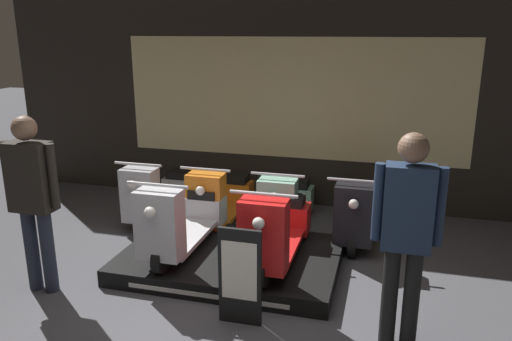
# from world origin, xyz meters

# --- Properties ---
(ground_plane) EXTENTS (30.00, 30.00, 0.00)m
(ground_plane) POSITION_xyz_m (0.00, 0.00, 0.00)
(ground_plane) COLOR #4C4C51
(shop_wall_back) EXTENTS (8.90, 0.09, 3.20)m
(shop_wall_back) POSITION_xyz_m (0.00, 3.32, 1.60)
(shop_wall_back) COLOR #28231E
(shop_wall_back) RESTS_ON ground_plane
(display_platform) EXTENTS (2.30, 1.55, 0.18)m
(display_platform) POSITION_xyz_m (-0.19, 1.05, 0.09)
(display_platform) COLOR black
(display_platform) RESTS_ON ground_plane
(scooter_display_left) EXTENTS (0.63, 1.62, 0.92)m
(scooter_display_left) POSITION_xyz_m (-0.71, 0.96, 0.53)
(scooter_display_left) COLOR black
(scooter_display_left) RESTS_ON display_platform
(scooter_display_right) EXTENTS (0.63, 1.62, 0.92)m
(scooter_display_right) POSITION_xyz_m (0.33, 0.96, 0.53)
(scooter_display_right) COLOR black
(scooter_display_right) RESTS_ON display_platform
(scooter_backrow_0) EXTENTS (0.63, 1.62, 0.92)m
(scooter_backrow_0) POSITION_xyz_m (-1.58, 2.20, 0.34)
(scooter_backrow_0) COLOR black
(scooter_backrow_0) RESTS_ON ground_plane
(scooter_backrow_1) EXTENTS (0.63, 1.62, 0.92)m
(scooter_backrow_1) POSITION_xyz_m (-0.70, 2.20, 0.34)
(scooter_backrow_1) COLOR black
(scooter_backrow_1) RESTS_ON ground_plane
(scooter_backrow_2) EXTENTS (0.63, 1.62, 0.92)m
(scooter_backrow_2) POSITION_xyz_m (0.18, 2.20, 0.34)
(scooter_backrow_2) COLOR black
(scooter_backrow_2) RESTS_ON ground_plane
(scooter_backrow_3) EXTENTS (0.63, 1.62, 0.92)m
(scooter_backrow_3) POSITION_xyz_m (1.06, 2.20, 0.34)
(scooter_backrow_3) COLOR black
(scooter_backrow_3) RESTS_ON ground_plane
(person_left_browsing) EXTENTS (0.57, 0.23, 1.75)m
(person_left_browsing) POSITION_xyz_m (-1.84, 0.11, 1.03)
(person_left_browsing) COLOR #232838
(person_left_browsing) RESTS_ON ground_plane
(person_right_browsing) EXTENTS (0.53, 0.23, 1.77)m
(person_right_browsing) POSITION_xyz_m (1.55, 0.11, 1.03)
(person_right_browsing) COLOR black
(person_right_browsing) RESTS_ON ground_plane
(price_sign_board) EXTENTS (0.38, 0.04, 0.89)m
(price_sign_board) POSITION_xyz_m (0.22, 0.05, 0.45)
(price_sign_board) COLOR black
(price_sign_board) RESTS_ON ground_plane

